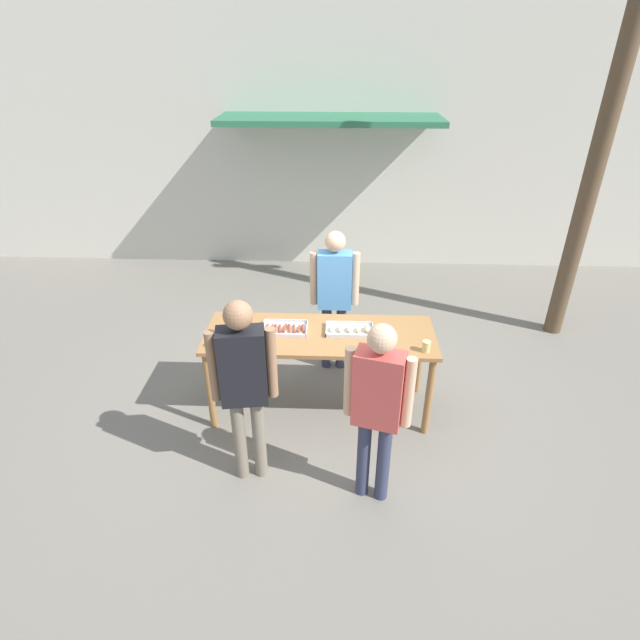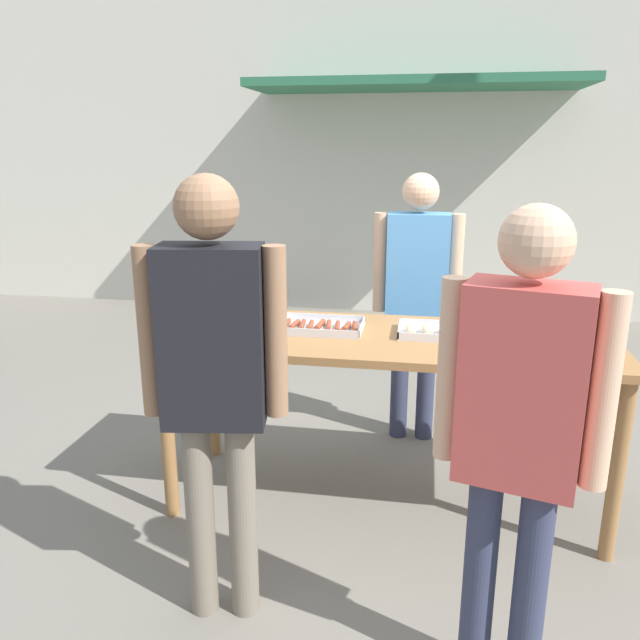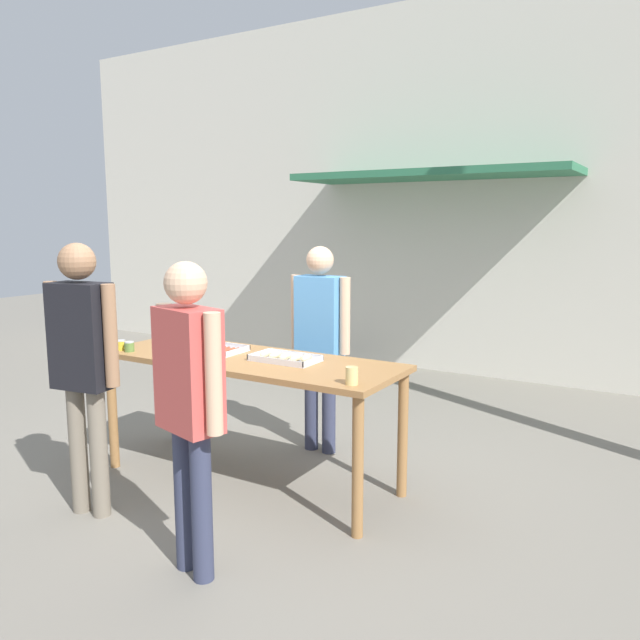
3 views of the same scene
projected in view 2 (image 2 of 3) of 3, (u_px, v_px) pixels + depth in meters
The scene contains 11 objects.
ground_plane at pixel (382, 498), 3.36m from camera, with size 24.00×24.00×0.00m, color slate.
building_facade_back at pixel (416, 103), 6.53m from camera, with size 12.00×1.11×4.50m.
serving_table at pixel (386, 356), 3.14m from camera, with size 2.24×0.79×0.92m.
food_tray_sausages at pixel (320, 327), 3.21m from camera, with size 0.44×0.29×0.04m.
food_tray_buns at pixel (447, 331), 3.10m from camera, with size 0.46×0.26×0.07m.
condiment_jar_mustard at pixel (179, 335), 3.00m from camera, with size 0.07×0.07×0.08m.
condiment_jar_ketchup at pixel (198, 336), 2.97m from camera, with size 0.07×0.07×0.08m.
beer_cup at pixel (612, 354), 2.67m from camera, with size 0.08×0.08×0.11m.
person_server_behind_table at pixel (417, 284), 3.81m from camera, with size 0.54×0.22×1.68m.
person_customer_holding_hotdog at pixel (214, 365), 2.27m from camera, with size 0.53×0.26×1.75m.
person_customer_with_cup at pixel (520, 419), 1.94m from camera, with size 0.52×0.29×1.68m.
Camera 2 is at (0.18, -2.99, 1.84)m, focal length 35.00 mm.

